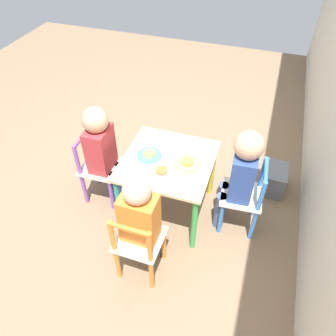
% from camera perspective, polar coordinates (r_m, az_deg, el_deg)
% --- Properties ---
extents(ground_plane, '(6.00, 6.00, 0.00)m').
position_cam_1_polar(ground_plane, '(2.41, 0.00, -7.07)').
color(ground_plane, '#7F664C').
extents(kids_table, '(0.57, 0.57, 0.48)m').
position_cam_1_polar(kids_table, '(2.12, 0.00, -0.05)').
color(kids_table, beige).
rests_on(kids_table, ground_plane).
extents(chair_blue, '(0.28, 0.28, 0.54)m').
position_cam_1_polar(chair_blue, '(2.19, 13.21, -5.02)').
color(chair_blue, silver).
rests_on(chair_blue, ground_plane).
extents(chair_purple, '(0.27, 0.27, 0.54)m').
position_cam_1_polar(chair_purple, '(2.37, -11.97, -0.06)').
color(chair_purple, silver).
rests_on(chair_purple, ground_plane).
extents(chair_orange, '(0.26, 0.26, 0.54)m').
position_cam_1_polar(chair_orange, '(1.92, -5.15, -13.17)').
color(chair_orange, silver).
rests_on(chair_orange, ground_plane).
extents(child_back, '(0.21, 0.23, 0.78)m').
position_cam_1_polar(child_back, '(2.03, 12.49, -0.76)').
color(child_back, '#4C608E').
rests_on(child_back, ground_plane).
extents(child_front, '(0.20, 0.22, 0.77)m').
position_cam_1_polar(child_front, '(2.22, -11.33, 3.46)').
color(child_front, '#4C608E').
rests_on(child_front, ground_plane).
extents(child_right, '(0.21, 0.20, 0.75)m').
position_cam_1_polar(child_right, '(1.81, -4.74, -8.49)').
color(child_right, '#4C608E').
rests_on(child_right, ground_plane).
extents(plate_back, '(0.17, 0.17, 0.03)m').
position_cam_1_polar(plate_back, '(2.04, 3.37, 0.90)').
color(plate_back, '#EADB66').
rests_on(plate_back, kids_table).
extents(plate_front, '(0.16, 0.16, 0.03)m').
position_cam_1_polar(plate_front, '(2.09, -3.27, 2.35)').
color(plate_front, '#4C9EE0').
rests_on(plate_front, kids_table).
extents(plate_right, '(0.17, 0.17, 0.03)m').
position_cam_1_polar(plate_right, '(1.97, -1.14, -0.67)').
color(plate_right, white).
rests_on(plate_right, kids_table).
extents(storage_bin, '(0.24, 0.19, 0.20)m').
position_cam_1_polar(storage_bin, '(2.61, 17.73, -1.81)').
color(storage_bin, slate).
rests_on(storage_bin, ground_plane).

